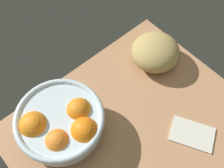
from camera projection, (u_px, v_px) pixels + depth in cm
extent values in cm
cube|color=tan|center=(159.00, 155.00, 75.00)|extent=(73.73, 64.73, 3.00)
cylinder|color=silver|center=(63.00, 128.00, 76.13)|extent=(9.75, 9.75, 2.46)
cylinder|color=silver|center=(61.00, 122.00, 72.60)|extent=(21.97, 21.97, 5.75)
torus|color=silver|center=(59.00, 118.00, 70.13)|extent=(23.57, 23.57, 1.60)
sphere|color=orange|center=(79.00, 111.00, 72.65)|extent=(7.08, 7.08, 7.08)
sphere|color=orange|center=(34.00, 126.00, 70.37)|extent=(7.65, 7.65, 7.65)
sphere|color=orange|center=(58.00, 142.00, 68.39)|extent=(6.60, 6.60, 6.60)
sphere|color=orange|center=(85.00, 131.00, 69.65)|extent=(7.49, 7.49, 7.49)
ellipsoid|color=tan|center=(155.00, 52.00, 85.75)|extent=(15.24, 15.50, 8.88)
cube|color=silver|center=(192.00, 134.00, 76.11)|extent=(14.15, 12.49, 0.93)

